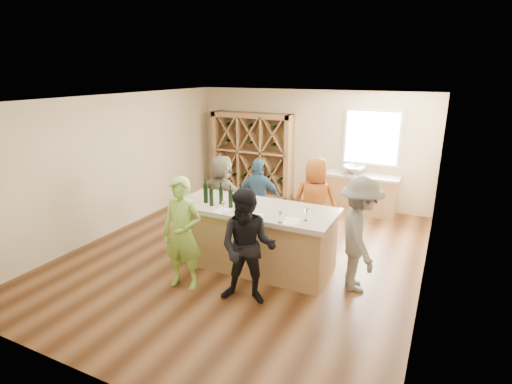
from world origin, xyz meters
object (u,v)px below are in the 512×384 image
at_px(wine_bottle_a, 206,193).
at_px(wine_bottle_d, 231,199).
at_px(person_far_left, 223,194).
at_px(wine_bottle_e, 240,198).
at_px(person_near_right, 248,247).
at_px(person_far_right, 315,203).
at_px(person_server, 360,235).
at_px(person_near_left, 183,234).
at_px(wine_rack, 252,155).
at_px(tasting_counter_base, 255,239).
at_px(wine_bottle_b, 211,197).
at_px(wine_bottle_c, 221,195).
at_px(wine_bottle_f, 249,204).
at_px(person_far_mid, 259,200).
at_px(sink, 354,170).

xyz_separation_m(wine_bottle_a, wine_bottle_d, (0.50, -0.03, -0.01)).
height_order(wine_bottle_a, person_far_left, person_far_left).
bearing_deg(wine_bottle_a, wine_bottle_e, 5.38).
bearing_deg(person_near_right, wine_bottle_e, 109.88).
bearing_deg(wine_bottle_a, wine_bottle_d, -3.09).
height_order(wine_bottle_e, person_far_right, person_far_right).
height_order(person_server, person_far_left, person_server).
bearing_deg(wine_bottle_d, person_near_left, -111.51).
bearing_deg(wine_rack, tasting_counter_base, -63.07).
bearing_deg(person_near_right, wine_bottle_a, 131.82).
xyz_separation_m(wine_bottle_b, wine_bottle_e, (0.47, 0.16, 0.01)).
distance_m(wine_rack, person_far_right, 3.50).
distance_m(person_near_left, person_far_right, 2.65).
bearing_deg(person_far_right, wine_bottle_d, 44.99).
bearing_deg(person_far_left, wine_bottle_a, 128.11).
height_order(wine_rack, person_far_left, wine_rack).
height_order(tasting_counter_base, person_near_left, person_near_left).
distance_m(wine_bottle_a, wine_bottle_c, 0.27).
xyz_separation_m(person_near_right, person_far_left, (-1.69, 2.19, -0.05)).
distance_m(wine_bottle_b, wine_bottle_f, 0.72).
bearing_deg(wine_bottle_a, person_far_mid, 72.26).
xyz_separation_m(person_server, person_far_mid, (-2.18, 1.07, -0.08)).
xyz_separation_m(wine_rack, person_far_right, (2.51, -2.42, -0.23)).
xyz_separation_m(wine_bottle_d, wine_bottle_e, (0.14, 0.09, 0.01)).
xyz_separation_m(sink, person_server, (0.88, -3.53, -0.12)).
distance_m(wine_bottle_a, wine_bottle_f, 0.90).
xyz_separation_m(wine_rack, wine_bottle_d, (1.50, -3.82, 0.13)).
height_order(wine_bottle_d, person_near_left, person_near_left).
distance_m(wine_bottle_c, wine_bottle_f, 0.65).
relative_size(wine_bottle_d, person_near_right, 0.17).
bearing_deg(person_far_right, sink, -103.61).
height_order(wine_rack, wine_bottle_f, wine_rack).
bearing_deg(sink, tasting_counter_base, -103.62).
distance_m(person_near_right, person_far_left, 2.77).
bearing_deg(wine_bottle_c, wine_rack, 108.72).
bearing_deg(person_near_right, tasting_counter_base, 97.90).
relative_size(wine_rack, person_near_left, 1.25).
xyz_separation_m(wine_bottle_e, person_far_left, (-1.09, 1.26, -0.43)).
height_order(person_near_left, person_far_mid, person_near_left).
distance_m(wine_bottle_b, person_far_left, 1.60).
relative_size(person_near_left, person_far_mid, 1.08).
bearing_deg(wine_bottle_b, wine_rack, 106.73).
xyz_separation_m(wine_bottle_b, wine_bottle_d, (0.33, 0.07, 0.01)).
relative_size(person_far_right, wine_bottle_f, 5.83).
height_order(wine_bottle_d, person_far_mid, person_far_mid).
bearing_deg(person_server, wine_bottle_c, 68.69).
bearing_deg(person_near_right, person_far_left, 114.51).
xyz_separation_m(wine_bottle_e, wine_bottle_f, (0.26, -0.19, -0.01)).
height_order(wine_bottle_a, wine_bottle_d, wine_bottle_a).
relative_size(person_far_mid, person_far_right, 0.93).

